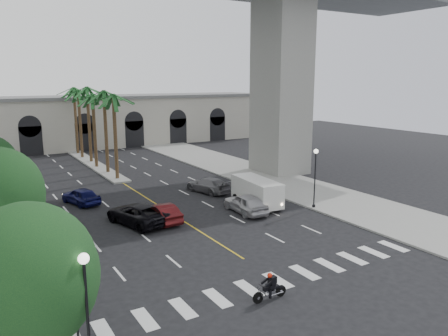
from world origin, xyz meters
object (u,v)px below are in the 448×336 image
Objects in this scene: lamp_post_left_far at (18,187)px; motorcycle_rider at (271,287)px; pedestrian_a at (6,296)px; car_e at (81,196)px; car_a at (246,203)px; car_d at (208,185)px; car_c at (138,214)px; traffic_signal_near at (75,297)px; traffic_signal_far at (56,263)px; pedestrian_b at (24,273)px; cargo_van at (257,191)px; lamp_post_left_near at (87,309)px; lamp_post_right at (315,173)px; car_b at (162,213)px.

motorcycle_rider is (9.71, -19.05, -2.54)m from lamp_post_left_far.
car_e is at bearing 47.66° from pedestrian_a.
car_a is 7.70m from car_d.
car_c is 11.12m from car_d.
traffic_signal_near is 4.00m from traffic_signal_far.
car_e reaches higher than motorcycle_rider.
motorcycle_rider is at bearing 63.41° from car_a.
traffic_signal_near reaches higher than pedestrian_b.
traffic_signal_near is 0.80× the size of car_e.
motorcycle_rider is 0.35× the size of car_c.
car_c reaches higher than car_d.
cargo_van is at bearing 4.31° from pedestrian_a.
pedestrian_b is at bearing -95.46° from lamp_post_left_far.
lamp_post_left_near is at bearing -90.88° from traffic_signal_far.
traffic_signal_near reaches higher than car_e.
lamp_post_right is 1.18× the size of car_e.
pedestrian_b is at bearing 96.74° from lamp_post_left_near.
lamp_post_left_far reaches higher than car_a.
lamp_post_left_near is 1.00× the size of lamp_post_right.
car_d is (-5.26, 9.81, -2.46)m from lamp_post_right.
car_b is at bearing 55.29° from traffic_signal_near.
car_e is (5.42, 22.59, -1.74)m from traffic_signal_near.
traffic_signal_far is at bearing -22.70° from pedestrian_b.
car_c is (-8.96, 1.95, -0.01)m from car_a.
cargo_van is at bearing 40.64° from lamp_post_left_near.
cargo_van is at bearing 175.12° from car_b.
lamp_post_left_near is 19.45m from car_b.
motorcycle_rider is at bearing -3.25° from traffic_signal_near.
car_c reaches higher than motorcycle_rider.
car_c is (7.91, 10.58, -1.68)m from traffic_signal_far.
cargo_van reaches higher than car_b.
cargo_van reaches higher than motorcycle_rider.
lamp_post_left_far is 11.85m from pedestrian_b.
lamp_post_left_far is 18.51m from traffic_signal_near.
car_e is at bearing 77.59° from lamp_post_left_near.
traffic_signal_far reaches higher than cargo_van.
lamp_post_left_far reaches higher than pedestrian_a.
car_a is at bearing 165.61° from car_b.
car_c is 3.09× the size of pedestrian_a.
pedestrian_b is (-10.97, -7.19, 0.35)m from car_b.
motorcycle_rider is 0.42× the size of car_a.
car_a is at bearing 41.72° from lamp_post_left_near.
lamp_post_left_far reaches higher than car_d.
car_b is at bearing 100.42° from car_e.
traffic_signal_near reaches higher than car_a.
car_b is at bearing 25.41° from car_d.
lamp_post_left_far reaches higher than traffic_signal_far.
traffic_signal_near reaches higher than motorcycle_rider.
lamp_post_right is 6.64m from car_a.
traffic_signal_far reaches higher than pedestrian_a.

